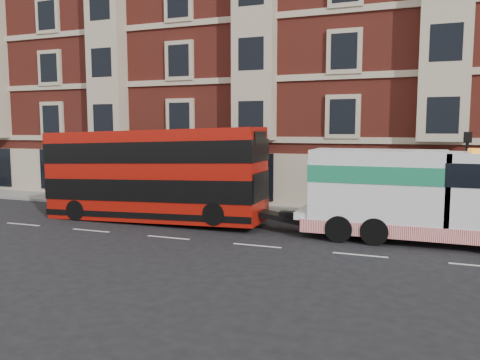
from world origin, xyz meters
The scene contains 8 objects.
ground centered at (0.00, 0.00, 0.00)m, with size 120.00×120.00×0.00m, color black.
sidewalk centered at (0.00, 7.50, 0.07)m, with size 90.00×3.00×0.15m, color slate.
victorian_terrace centered at (0.50, 15.00, 10.07)m, with size 45.00×12.00×20.40m.
lamp_post_west centered at (-6.00, 6.20, 2.68)m, with size 0.35×0.15×4.35m.
lamp_post_east centered at (12.00, 6.20, 2.68)m, with size 0.35×0.15×4.35m.
double_decker_bus centered at (-2.43, 2.90, 2.42)m, with size 11.29×2.59×4.57m.
tow_truck centered at (9.63, 2.90, 2.00)m, with size 9.04×2.67×3.77m.
pedestrian centered at (-6.44, 6.92, 1.09)m, with size 0.69×0.45×1.88m, color black.
Camera 1 is at (9.69, -17.33, 4.64)m, focal length 35.00 mm.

